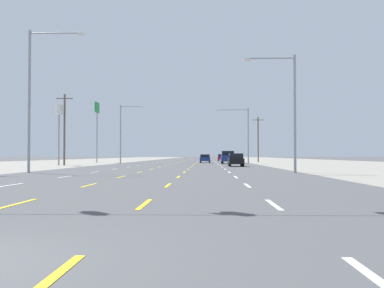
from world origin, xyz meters
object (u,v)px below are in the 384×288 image
Objects in this scene: pole_sign_left_row_1 at (59,118)px; suv_far_right_near at (228,157)px; sedan_inner_right_far at (205,157)px; hatchback_far_right_nearest at (236,160)px; streetlight_right_row_0 at (289,104)px; streetlight_left_row_1 at (123,130)px; streetlight_right_row_1 at (244,130)px; hatchback_far_right_midfar at (221,157)px; streetlight_left_row_0 at (34,91)px; pole_sign_left_row_2 at (97,116)px; sedan_inner_right_mid at (205,158)px.

suv_far_right_near is at bearing 28.24° from pole_sign_left_row_1.
hatchback_far_right_nearest is at bearing -86.45° from sedan_inner_right_far.
streetlight_right_row_0 is 41.52m from streetlight_left_row_1.
hatchback_far_right_midfar is at bearing 93.87° from streetlight_right_row_1.
suv_far_right_near is 5.13m from streetlight_right_row_1.
suv_far_right_near is 26.05m from pole_sign_left_row_1.
streetlight_left_row_0 is at bearing -115.01° from suv_far_right_near.
streetlight_right_row_1 is at bearing 81.84° from hatchback_far_right_nearest.
pole_sign_left_row_1 is (-22.82, -48.37, 5.35)m from hatchback_far_right_midfar.
hatchback_far_right_nearest is 36.18m from pole_sign_left_row_2.
streetlight_left_row_0 is 36.66m from streetlight_left_row_1.
hatchback_far_right_midfar is at bearing 48.35° from pole_sign_left_row_2.
hatchback_far_right_midfar is at bearing 64.74° from pole_sign_left_row_1.
sedan_inner_right_far is at bearing 71.96° from streetlight_left_row_1.
pole_sign_left_row_2 is 1.16× the size of streetlight_left_row_1.
hatchback_far_right_nearest is at bearing -49.13° from pole_sign_left_row_2.
pole_sign_left_row_2 reaches higher than pole_sign_left_row_1.
streetlight_left_row_1 is (-0.03, 36.65, -0.92)m from streetlight_left_row_0.
streetlight_left_row_1 is at bearing -151.04° from sedan_inner_right_mid.
streetlight_left_row_1 is at bearing 65.93° from pole_sign_left_row_1.
streetlight_right_row_1 reaches higher than hatchback_far_right_midfar.
sedan_inner_right_far is at bearing 94.72° from streetlight_right_row_0.
sedan_inner_right_far is (-3.61, 58.13, -0.03)m from hatchback_far_right_nearest.
streetlight_right_row_1 reaches higher than sedan_inner_right_mid.
hatchback_far_right_nearest is 19.59m from streetlight_right_row_0.
streetlight_right_row_0 reaches higher than hatchback_far_right_midfar.
hatchback_far_right_nearest is 0.42× the size of streetlight_left_row_1.
suv_far_right_near is 41.62m from sedan_inner_right_far.
sedan_inner_right_mid is 10.55m from streetlight_right_row_1.
streetlight_right_row_1 is (2.38, -35.17, 4.46)m from hatchback_far_right_midfar.
suv_far_right_near is 39.57m from streetlight_left_row_0.
streetlight_right_row_0 is (6.43, -43.89, 4.45)m from sedan_inner_right_mid.
streetlight_left_row_0 reaches higher than hatchback_far_right_midfar.
sedan_inner_right_mid is 28.20m from hatchback_far_right_midfar.
pole_sign_left_row_2 is 27.39m from streetlight_right_row_1.
streetlight_right_row_0 is at bearing -60.43° from pole_sign_left_row_2.
pole_sign_left_row_2 is at bearing 119.57° from streetlight_right_row_0.
streetlight_left_row_0 is (-13.05, -43.89, 5.56)m from sedan_inner_right_mid.
sedan_inner_right_far is at bearing 126.00° from hatchback_far_right_midfar.
hatchback_far_right_midfar is at bearing -54.00° from sedan_inner_right_far.
suv_far_right_near is at bearing -90.50° from hatchback_far_right_midfar.
hatchback_far_right_midfar is 53.75m from pole_sign_left_row_1.
pole_sign_left_row_1 is 24.19m from streetlight_left_row_0.
suv_far_right_near is 1.26× the size of hatchback_far_right_midfar.
sedan_inner_right_far is at bearing 58.12° from pole_sign_left_row_2.
pole_sign_left_row_1 is at bearing 168.61° from hatchback_far_right_nearest.
streetlight_right_row_1 is (2.55, 17.76, 4.46)m from hatchback_far_right_nearest.
sedan_inner_right_far is 41.08m from streetlight_right_row_1.
streetlight_left_row_1 is (-16.61, 1.11, 4.37)m from suv_far_right_near.
streetlight_left_row_1 is 19.31m from streetlight_right_row_1.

